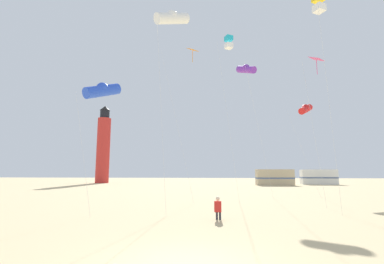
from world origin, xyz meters
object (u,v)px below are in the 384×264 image
kite_flyer_standing (218,208)px  kite_diamond_orange (191,57)px  kite_tube_blue (102,90)px  kite_box_gold (319,4)px  kite_box_cyan (229,43)px  rv_van_tan (275,177)px  kite_diamond_rainbow (316,65)px  kite_tube_white (172,18)px  kite_tube_scarlet (306,109)px  lighthouse_distant (103,146)px  rv_van_white (319,177)px  kite_tube_violet (246,69)px

kite_flyer_standing → kite_diamond_orange: (-2.40, 9.31, 12.04)m
kite_tube_blue → kite_diamond_orange: bearing=57.9°
kite_box_gold → kite_diamond_orange: kite_diamond_orange is taller
kite_box_cyan → rv_van_tan: (8.51, 27.41, -12.40)m
kite_diamond_rainbow → rv_van_tan: 31.88m
kite_tube_white → kite_tube_blue: size_ratio=1.58×
kite_tube_scarlet → kite_tube_blue: size_ratio=1.19×
kite_box_cyan → rv_van_tan: size_ratio=2.19×
kite_box_gold → kite_box_cyan: size_ratio=0.93×
lighthouse_distant → rv_van_tan: size_ratio=2.55×
kite_tube_scarlet → rv_van_tan: bearing=89.0°
kite_diamond_orange → rv_van_white: (20.88, 31.84, -11.26)m
kite_flyer_standing → kite_tube_violet: 17.55m
kite_box_cyan → lighthouse_distant: 43.16m
lighthouse_distant → kite_tube_violet: bearing=-47.3°
rv_van_white → kite_tube_violet: bearing=-117.6°
kite_diamond_rainbow → lighthouse_distant: size_ratio=0.65×
kite_flyer_standing → kite_tube_white: kite_tube_white is taller
kite_flyer_standing → rv_van_tan: rv_van_tan is taller
kite_box_cyan → kite_box_gold: bearing=-51.3°
kite_flyer_standing → kite_box_gold: size_ratio=0.09×
kite_box_cyan → lighthouse_distant: lighthouse_distant is taller
kite_tube_scarlet → rv_van_white: 28.30m
kite_flyer_standing → kite_box_gold: bearing=-155.2°
kite_diamond_rainbow → kite_box_gold: 4.52m
kite_box_cyan → kite_tube_scarlet: (8.15, 6.28, -4.81)m
kite_tube_blue → kite_flyer_standing: bearing=-14.1°
kite_tube_white → rv_van_tan: kite_tube_white is taller
rv_van_tan → kite_diamond_rainbow: bearing=-98.3°
kite_flyer_standing → lighthouse_distant: (-25.27, 42.98, 7.22)m
kite_box_gold → kite_tube_blue: 14.57m
kite_tube_scarlet → rv_van_tan: (0.36, 21.13, -7.59)m
kite_tube_blue → rv_van_white: bearing=57.0°
kite_flyer_standing → kite_box_gold: (6.41, 2.52, 12.18)m
kite_tube_white → kite_diamond_orange: size_ratio=0.95×
kite_tube_white → lighthouse_distant: 46.89m
kite_tube_blue → rv_van_tan: kite_tube_blue is taller
kite_tube_violet → kite_tube_blue: kite_tube_violet is taller
kite_tube_white → kite_tube_blue: 6.41m
kite_tube_scarlet → lighthouse_distant: (-34.42, 27.45, -1.14)m
rv_van_tan → kite_tube_blue: bearing=-119.6°
kite_tube_white → kite_tube_scarlet: 18.30m
kite_tube_blue → rv_van_tan: size_ratio=1.23×
kite_box_cyan → lighthouse_distant: size_ratio=0.86×
kite_tube_violet → kite_diamond_rainbow: (4.47, -6.48, -2.34)m
kite_box_gold → lighthouse_distant: (-31.68, 40.46, -4.96)m
kite_box_cyan → rv_van_tan: kite_box_cyan is taller
kite_flyer_standing → kite_box_cyan: 16.13m
kite_flyer_standing → kite_box_cyan: kite_box_cyan is taller
kite_box_gold → lighthouse_distant: lighthouse_distant is taller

